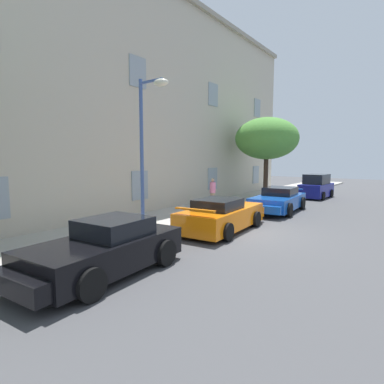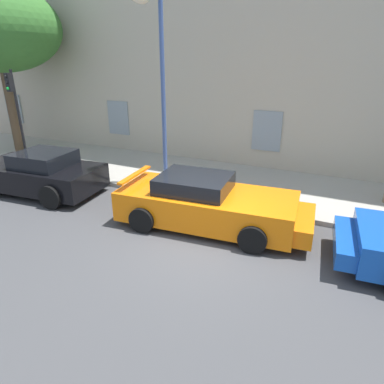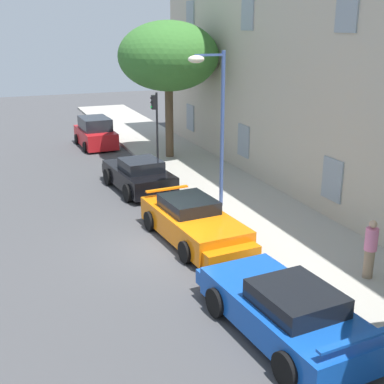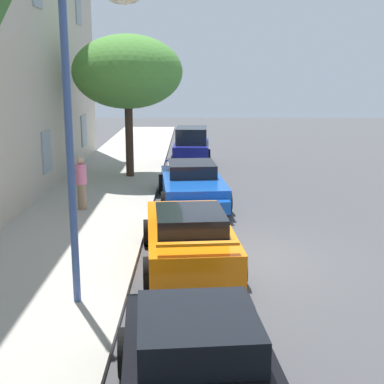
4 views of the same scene
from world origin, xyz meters
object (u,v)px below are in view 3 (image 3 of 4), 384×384
Objects in this scene: sportscar_red_lead at (137,175)px; sportscar_white_middle at (281,308)px; sportscar_yellow_flank at (196,225)px; pedestrian_admiring at (370,249)px; street_lamp at (212,102)px; tree_near_kerb at (168,57)px; hatchback_parked at (95,133)px; traffic_light at (155,117)px.

sportscar_red_lead reaches higher than sportscar_white_middle.
pedestrian_admiring is (4.32, 3.40, 0.39)m from sportscar_yellow_flank.
street_lamp is at bearing 167.48° from sportscar_white_middle.
tree_near_kerb is (-16.34, 2.97, 4.67)m from sportscar_white_middle.
sportscar_red_lead is 0.91× the size of sportscar_yellow_flank.
hatchback_parked is (-8.79, -0.03, 0.15)m from sportscar_red_lead.
sportscar_red_lead is 3.56m from traffic_light.
sportscar_yellow_flank is at bearing -32.88° from street_lamp.
sportscar_white_middle is (11.86, 0.06, -0.01)m from sportscar_red_lead.
tree_near_kerb is at bearing 145.89° from sportscar_red_lead.
traffic_light is at bearing -177.76° from street_lamp.
street_lamp is (8.14, -1.15, -1.15)m from tree_near_kerb.
sportscar_white_middle is 0.89× the size of street_lamp.
hatchback_parked is at bearing -171.26° from street_lamp.
street_lamp is (12.45, 1.91, 3.36)m from hatchback_parked.
tree_near_kerb is (-10.76, 2.85, 4.68)m from sportscar_yellow_flank.
hatchback_parked is at bearing -179.78° from sportscar_red_lead.
street_lamp is at bearing -166.23° from pedestrian_admiring.
tree_near_kerb is at bearing 171.95° from street_lamp.
tree_near_kerb is 8.30m from street_lamp.
tree_near_kerb is 15.69m from pedestrian_admiring.
sportscar_yellow_flank is at bearing -14.82° from tree_near_kerb.
sportscar_yellow_flank is at bearing 178.72° from sportscar_white_middle.
sportscar_white_middle is at bearing 0.29° from sportscar_red_lead.
pedestrian_admiring is at bearing 8.46° from traffic_light.
pedestrian_admiring is at bearing 13.77° from street_lamp.
pedestrian_admiring is at bearing 10.56° from hatchback_parked.
sportscar_red_lead is 0.91× the size of sportscar_white_middle.
sportscar_yellow_flank is 1.41× the size of traffic_light.
tree_near_kerb reaches higher than street_lamp.
tree_near_kerb is (4.32, 3.06, 4.50)m from hatchback_parked.
sportscar_yellow_flank is at bearing 1.68° from sportscar_red_lead.
sportscar_red_lead is at bearing -34.11° from tree_near_kerb.
street_lamp is (6.11, 0.24, 1.51)m from traffic_light.
street_lamp is 3.45× the size of pedestrian_admiring.
tree_near_kerb is at bearing 165.18° from sportscar_yellow_flank.
hatchback_parked is 19.74m from pedestrian_admiring.
street_lamp reaches higher than sportscar_red_lead.
tree_near_kerb is at bearing 35.35° from hatchback_parked.
hatchback_parked is 6.82m from traffic_light.
pedestrian_admiring reaches higher than sportscar_yellow_flank.
sportscar_white_middle is 20.66m from hatchback_parked.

